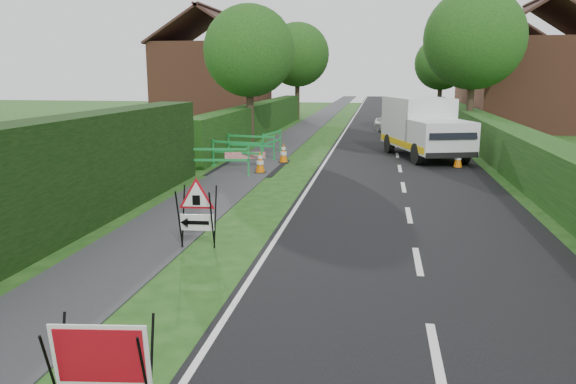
{
  "coord_description": "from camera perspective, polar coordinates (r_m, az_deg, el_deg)",
  "views": [
    {
      "loc": [
        1.72,
        -9.13,
        3.4
      ],
      "look_at": [
        -0.33,
        3.47,
        0.71
      ],
      "focal_mm": 35.0,
      "sensor_mm": 36.0,
      "label": 1
    }
  ],
  "objects": [
    {
      "name": "ped_barrier_0",
      "position": [
        19.13,
        -7.04,
        3.47
      ],
      "size": [
        2.09,
        0.66,
        1.0
      ],
      "rotation": [
        0.0,
        0.0,
        0.15
      ],
      "color": "#1A943E",
      "rests_on": "ground"
    },
    {
      "name": "house_west",
      "position": [
        40.85,
        -7.54,
        11.09
      ],
      "size": [
        7.5,
        7.4,
        7.88
      ],
      "color": "brown",
      "rests_on": "ground"
    },
    {
      "name": "ground",
      "position": [
        9.89,
        -1.35,
        -8.23
      ],
      "size": [
        120.0,
        120.0,
        0.0
      ],
      "primitive_type": "plane",
      "color": "#1B4413",
      "rests_on": "ground"
    },
    {
      "name": "tree_fw",
      "position": [
        43.61,
        0.97,
        13.77
      ],
      "size": [
        4.8,
        4.8,
        7.24
      ],
      "color": "#2D2116",
      "rests_on": "ground"
    },
    {
      "name": "red_rect_sign",
      "position": [
        6.43,
        -18.51,
        -15.62
      ],
      "size": [
        1.08,
        0.73,
        0.87
      ],
      "rotation": [
        0.0,
        0.0,
        0.13
      ],
      "color": "black",
      "rests_on": "ground"
    },
    {
      "name": "tree_ne",
      "position": [
        31.52,
        18.4,
        14.53
      ],
      "size": [
        5.2,
        5.2,
        7.79
      ],
      "color": "#2D2116",
      "rests_on": "ground"
    },
    {
      "name": "house_east_b",
      "position": [
        52.15,
        21.02,
        10.57
      ],
      "size": [
        7.5,
        7.4,
        7.88
      ],
      "color": "brown",
      "rests_on": "ground"
    },
    {
      "name": "triangle_sign",
      "position": [
        11.13,
        -9.45,
        -1.59
      ],
      "size": [
        0.88,
        0.88,
        1.21
      ],
      "rotation": [
        0.0,
        0.0,
        0.07
      ],
      "color": "black",
      "rests_on": "ground"
    },
    {
      "name": "hedge_west_far",
      "position": [
        32.02,
        -2.91,
        5.78
      ],
      "size": [
        1.0,
        24.0,
        1.8
      ],
      "primitive_type": "cube",
      "color": "#14380F",
      "rests_on": "ground"
    },
    {
      "name": "ped_barrier_1",
      "position": [
        20.93,
        -5.2,
        4.23
      ],
      "size": [
        2.09,
        0.78,
        1.0
      ],
      "rotation": [
        0.0,
        0.0,
        -0.21
      ],
      "color": "#1A943E",
      "rests_on": "ground"
    },
    {
      "name": "traffic_cone_1",
      "position": [
        23.51,
        16.99,
        4.02
      ],
      "size": [
        0.38,
        0.38,
        0.79
      ],
      "color": "black",
      "rests_on": "ground"
    },
    {
      "name": "traffic_cone_4",
      "position": [
        21.91,
        -0.46,
        4.0
      ],
      "size": [
        0.38,
        0.38,
        0.79
      ],
      "color": "black",
      "rests_on": "ground"
    },
    {
      "name": "ped_barrier_3",
      "position": [
        24.15,
        -1.64,
        5.3
      ],
      "size": [
        0.72,
        2.09,
        1.0
      ],
      "rotation": [
        0.0,
        0.0,
        1.39
      ],
      "color": "#1A943E",
      "rests_on": "ground"
    },
    {
      "name": "redwhite_plank",
      "position": [
        20.94,
        -4.36,
        2.51
      ],
      "size": [
        1.46,
        0.41,
        0.25
      ],
      "primitive_type": "cube",
      "rotation": [
        0.0,
        0.0,
        0.25
      ],
      "color": "red",
      "rests_on": "ground"
    },
    {
      "name": "road_surface",
      "position": [
        44.26,
        10.34,
        7.3
      ],
      "size": [
        6.0,
        90.0,
        0.02
      ],
      "primitive_type": "cube",
      "color": "black",
      "rests_on": "ground"
    },
    {
      "name": "footpath",
      "position": [
        44.51,
        3.19,
        7.5
      ],
      "size": [
        2.0,
        90.0,
        0.02
      ],
      "primitive_type": "cube",
      "color": "#2D2D30",
      "rests_on": "ground"
    },
    {
      "name": "works_van",
      "position": [
        23.92,
        13.61,
        6.51
      ],
      "size": [
        3.57,
        5.71,
        2.44
      ],
      "rotation": [
        0.0,
        0.0,
        0.3
      ],
      "color": "silver",
      "rests_on": "ground"
    },
    {
      "name": "traffic_cone_2",
      "position": [
        24.97,
        15.68,
        4.53
      ],
      "size": [
        0.38,
        0.38,
        0.79
      ],
      "color": "black",
      "rests_on": "ground"
    },
    {
      "name": "ped_barrier_2",
      "position": [
        22.99,
        -3.78,
        4.94
      ],
      "size": [
        2.09,
        0.68,
        1.0
      ],
      "rotation": [
        0.0,
        0.0,
        -0.16
      ],
      "color": "#1A943E",
      "rests_on": "ground"
    },
    {
      "name": "traffic_cone_0",
      "position": [
        21.63,
        16.89,
        3.38
      ],
      "size": [
        0.38,
        0.38,
        0.79
      ],
      "color": "black",
      "rests_on": "ground"
    },
    {
      "name": "hedge_east",
      "position": [
        25.8,
        19.9,
        3.61
      ],
      "size": [
        1.2,
        50.0,
        1.5
      ],
      "primitive_type": "cube",
      "color": "#14380F",
      "rests_on": "ground"
    },
    {
      "name": "house_east_a",
      "position": [
        38.27,
        23.7,
        10.16
      ],
      "size": [
        7.5,
        7.4,
        7.88
      ],
      "color": "brown",
      "rests_on": "ground"
    },
    {
      "name": "hedge_west_near",
      "position": [
        11.83,
        -26.03,
        -6.06
      ],
      "size": [
        1.1,
        18.0,
        2.5
      ],
      "primitive_type": "cube",
      "color": "black",
      "rests_on": "ground"
    },
    {
      "name": "tree_nw",
      "position": [
        27.87,
        -3.96,
        14.09
      ],
      "size": [
        4.4,
        4.4,
        6.7
      ],
      "color": "#2D2116",
      "rests_on": "ground"
    },
    {
      "name": "hatchback_car",
      "position": [
        33.43,
        10.69,
        6.82
      ],
      "size": [
        2.5,
        3.56,
        1.13
      ],
      "primitive_type": "imported",
      "rotation": [
        0.0,
        0.0,
        0.4
      ],
      "color": "silver",
      "rests_on": "ground"
    },
    {
      "name": "litter_can",
      "position": [
        7.29,
        -17.16,
        -16.5
      ],
      "size": [
        0.12,
        0.07,
        0.07
      ],
      "primitive_type": "cylinder",
      "rotation": [
        0.0,
        1.57,
        0.0
      ],
      "color": "#BF7F4C",
      "rests_on": "ground"
    },
    {
      "name": "traffic_cone_3",
      "position": [
        19.64,
        -2.85,
        3.06
      ],
      "size": [
        0.38,
        0.38,
        0.79
      ],
      "color": "black",
      "rests_on": "ground"
    },
    {
      "name": "tree_fe",
      "position": [
        47.36,
        15.32,
        12.48
      ],
      "size": [
        4.2,
        4.2,
        6.33
      ],
      "color": "#2D2116",
      "rests_on": "ground"
    }
  ]
}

